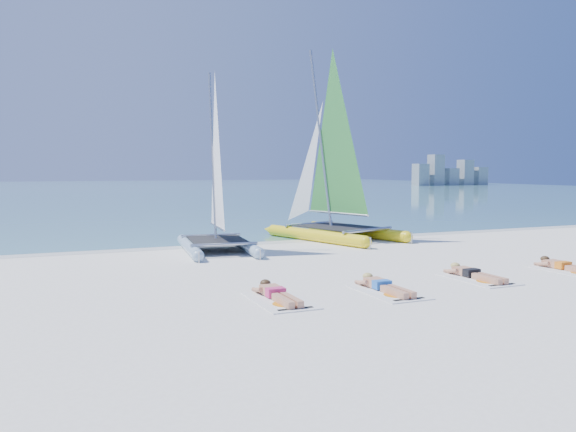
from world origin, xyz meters
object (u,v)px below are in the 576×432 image
object	(u,v)px
sunbather_d	(565,266)
towel_b	(388,292)
towel_c	(478,279)
towel_a	(280,300)
sunbather_b	(383,285)
towel_d	(571,271)
catamaran_blue	(216,195)
catamaran_yellow	(326,176)
sunbather_c	(473,273)
sunbather_a	(276,293)

from	to	relation	value
sunbather_d	towel_b	bearing A→B (deg)	-175.12
towel_c	towel_a	bearing A→B (deg)	-177.82
towel_c	sunbather_b	bearing A→B (deg)	-176.38
towel_d	catamaran_blue	bearing A→B (deg)	136.08
catamaran_yellow	towel_b	xyz separation A→B (m)	(-3.06, -8.95, -2.29)
sunbather_b	sunbather_d	distance (m)	5.58
sunbather_c	sunbather_d	size ratio (longest dim) A/B	1.00
sunbather_a	towel_c	xyz separation A→B (m)	(5.05, 0.00, -0.11)
catamaran_yellow	sunbather_c	world-z (taller)	catamaran_yellow
towel_b	sunbather_d	size ratio (longest dim) A/B	1.07
towel_a	towel_b	size ratio (longest dim) A/B	1.00
towel_a	towel_c	world-z (taller)	same
sunbather_a	sunbather_b	world-z (taller)	same
sunbather_a	towel_d	xyz separation A→B (m)	(7.93, -0.08, -0.11)
catamaran_yellow	towel_d	xyz separation A→B (m)	(2.52, -8.66, -2.29)
sunbather_c	towel_d	size ratio (longest dim) A/B	0.93
catamaran_yellow	sunbather_d	xyz separation A→B (m)	(2.52, -8.47, -2.18)
sunbather_d	towel_d	bearing A→B (deg)	-90.00
towel_a	towel_d	size ratio (longest dim) A/B	1.00
sunbather_a	towel_b	bearing A→B (deg)	-8.76
towel_a	catamaran_blue	bearing A→B (deg)	84.33
towel_c	sunbather_c	size ratio (longest dim) A/B	1.07
towel_b	towel_c	size ratio (longest dim) A/B	1.00
towel_b	towel_d	distance (m)	5.58
towel_b	catamaran_yellow	bearing A→B (deg)	71.13
towel_a	towel_c	bearing A→B (deg)	2.18
sunbather_a	sunbather_d	size ratio (longest dim) A/B	1.00
sunbather_c	towel_d	xyz separation A→B (m)	(2.87, -0.27, -0.11)
towel_c	sunbather_c	bearing A→B (deg)	90.00
sunbather_a	towel_b	size ratio (longest dim) A/B	0.93
catamaran_yellow	towel_d	distance (m)	9.31
catamaran_blue	towel_d	xyz separation A→B (m)	(7.23, -6.96, -1.75)
towel_b	sunbather_d	xyz separation A→B (m)	(5.58, 0.48, 0.11)
towel_a	sunbather_a	distance (m)	0.22
towel_a	towel_d	distance (m)	7.93
sunbather_b	towel_c	world-z (taller)	sunbather_b
towel_c	sunbather_d	size ratio (longest dim) A/B	1.07
catamaran_blue	towel_c	bearing A→B (deg)	-51.91
catamaran_blue	sunbather_d	xyz separation A→B (m)	(7.23, -6.77, -1.64)
catamaran_blue	catamaran_yellow	size ratio (longest dim) A/B	0.81
towel_a	sunbather_d	world-z (taller)	sunbather_d
catamaran_yellow	sunbather_b	xyz separation A→B (m)	(-3.06, -8.76, -2.18)
sunbather_c	sunbather_d	distance (m)	2.88
towel_a	sunbather_c	size ratio (longest dim) A/B	1.07
catamaran_blue	sunbather_a	bearing A→B (deg)	-90.06
towel_b	sunbather_d	distance (m)	5.60
sunbather_b	towel_d	world-z (taller)	sunbather_b
towel_b	sunbather_c	xyz separation A→B (m)	(2.70, 0.56, 0.11)
towel_a	towel_c	distance (m)	5.06
towel_b	towel_c	bearing A→B (deg)	7.65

